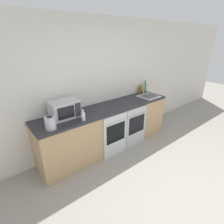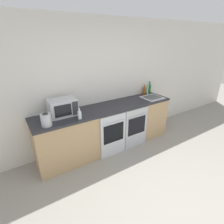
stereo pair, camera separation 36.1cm
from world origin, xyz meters
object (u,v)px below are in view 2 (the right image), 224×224
object	(u,v)px
bottle_green	(149,89)
kettle	(46,120)
bottle_amber	(144,91)
sink	(152,97)
bottle_clear	(80,115)
microwave	(63,107)
oven_right	(136,128)
oven_left	(113,136)

from	to	relation	value
bottle_green	kettle	world-z (taller)	bottle_green
bottle_green	bottle_amber	size ratio (longest dim) A/B	1.27
sink	bottle_clear	bearing A→B (deg)	-175.02
kettle	sink	size ratio (longest dim) A/B	0.48
microwave	kettle	distance (m)	0.44
oven_right	sink	world-z (taller)	sink
oven_left	oven_right	world-z (taller)	same
oven_left	sink	world-z (taller)	sink
bottle_clear	oven_left	bearing A→B (deg)	-9.08
kettle	sink	world-z (taller)	sink
bottle_green	bottle_amber	bearing A→B (deg)	177.47
bottle_green	sink	size ratio (longest dim) A/B	0.67
bottle_green	bottle_amber	world-z (taller)	bottle_green
oven_right	bottle_green	bearing A→B (deg)	33.47
oven_right	sink	size ratio (longest dim) A/B	1.99
bottle_clear	bottle_green	xyz separation A→B (m)	(2.05, 0.47, 0.04)
microwave	oven_left	bearing A→B (deg)	-26.61
oven_right	sink	distance (m)	0.87
kettle	microwave	bearing A→B (deg)	36.45
bottle_green	microwave	bearing A→B (deg)	-175.89
bottle_clear	kettle	bearing A→B (deg)	175.28
oven_right	bottle_green	distance (m)	1.19
microwave	bottle_amber	xyz separation A→B (m)	(2.07, 0.17, -0.06)
bottle_clear	bottle_green	size ratio (longest dim) A/B	0.64
bottle_clear	sink	size ratio (longest dim) A/B	0.43
oven_right	bottle_clear	bearing A→B (deg)	175.26
bottle_green	sink	world-z (taller)	bottle_green
bottle_amber	sink	xyz separation A→B (m)	(-0.03, -0.31, -0.08)
bottle_amber	sink	bearing A→B (deg)	-95.44
bottle_amber	kettle	world-z (taller)	bottle_amber
bottle_clear	sink	world-z (taller)	sink
bottle_green	bottle_amber	xyz separation A→B (m)	(-0.17, 0.01, -0.03)
bottle_amber	oven_right	bearing A→B (deg)	-140.23
microwave	kettle	xyz separation A→B (m)	(-0.35, -0.26, -0.05)
oven_left	kettle	world-z (taller)	kettle
bottle_green	sink	xyz separation A→B (m)	(-0.20, -0.30, -0.10)
microwave	sink	distance (m)	2.05
oven_left	oven_right	size ratio (longest dim) A/B	1.00
oven_left	bottle_clear	bearing A→B (deg)	170.92
microwave	bottle_green	distance (m)	2.25
microwave	bottle_green	size ratio (longest dim) A/B	1.60
bottle_clear	kettle	xyz separation A→B (m)	(-0.54, 0.04, 0.03)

